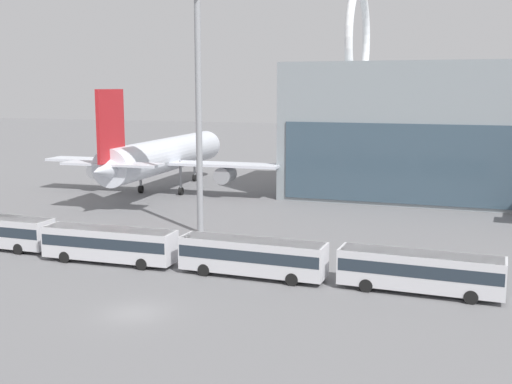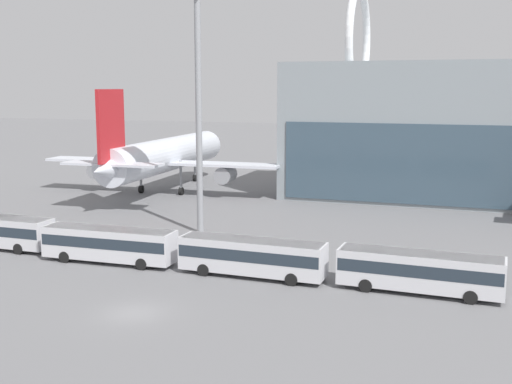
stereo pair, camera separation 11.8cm
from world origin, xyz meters
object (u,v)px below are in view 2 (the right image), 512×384
at_px(shuttle_bus_1, 109,242).
at_px(floodlight_mast, 198,60).
at_px(airliner_at_gate_near, 162,156).
at_px(shuttle_bus_3, 419,270).
at_px(shuttle_bus_2, 252,255).

bearing_deg(shuttle_bus_1, floodlight_mast, 76.59).
distance_m(airliner_at_gate_near, floodlight_mast, 29.03).
height_order(shuttle_bus_1, shuttle_bus_3, same).
xyz_separation_m(airliner_at_gate_near, shuttle_bus_3, (38.60, -34.18, -3.56)).
bearing_deg(floodlight_mast, shuttle_bus_3, -28.84).
bearing_deg(shuttle_bus_2, airliner_at_gate_near, 128.07).
xyz_separation_m(shuttle_bus_2, shuttle_bus_3, (13.01, 0.10, 0.00)).
relative_size(shuttle_bus_3, floodlight_mast, 0.46).
relative_size(airliner_at_gate_near, shuttle_bus_1, 3.22).
height_order(airliner_at_gate_near, shuttle_bus_3, airliner_at_gate_near).
bearing_deg(shuttle_bus_2, floodlight_mast, 129.80).
xyz_separation_m(shuttle_bus_1, shuttle_bus_2, (13.01, 0.13, 0.00)).
bearing_deg(airliner_at_gate_near, shuttle_bus_1, -162.53).
relative_size(airliner_at_gate_near, floodlight_mast, 1.49).
distance_m(shuttle_bus_2, floodlight_mast, 22.89).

